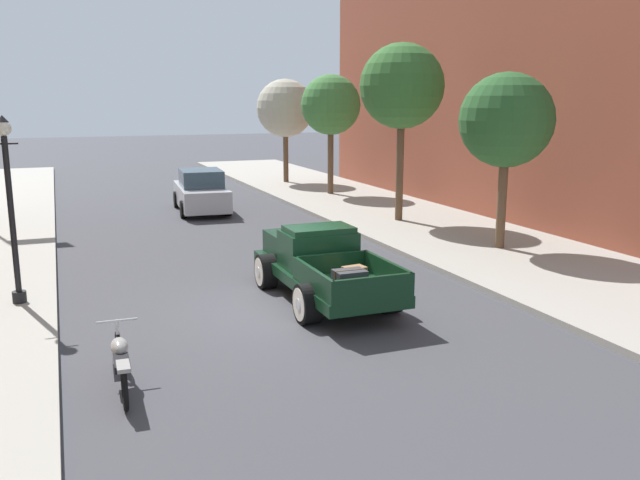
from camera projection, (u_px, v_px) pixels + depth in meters
name	position (u px, v px, depth m)	size (l,w,h in m)	color
ground_plane	(286.00, 307.00, 14.10)	(140.00, 140.00, 0.00)	#3D3D42
sidewalk_right	(560.00, 272.00, 16.69)	(5.50, 64.00, 0.15)	#9E998E
building_right_storefront	(637.00, 68.00, 24.68)	(12.00, 28.00, 10.86)	brown
hotrod_truck_dark_green	(320.00, 264.00, 14.70)	(2.22, 4.96, 1.58)	black
motorcycle_parked	(121.00, 362.00, 10.01)	(0.62, 2.12, 0.93)	black
car_background_silver	(201.00, 192.00, 25.87)	(2.11, 4.42, 1.65)	#B7B7BC
street_lamp_near	(10.00, 196.00, 13.46)	(0.50, 0.32, 3.85)	black
street_tree_nearest	(506.00, 121.00, 18.33)	(2.61, 2.61, 4.90)	brown
street_tree_second	(402.00, 87.00, 22.49)	(2.87, 2.87, 6.02)	brown
street_tree_third	(331.00, 105.00, 29.19)	(2.62, 2.62, 5.22)	brown
street_tree_farthest	(285.00, 108.00, 33.46)	(2.89, 2.89, 5.15)	brown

